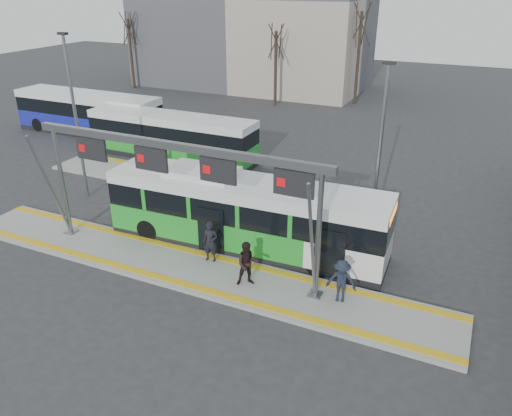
% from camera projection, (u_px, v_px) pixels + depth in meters
% --- Properties ---
extents(ground, '(120.00, 120.00, 0.00)m').
position_uv_depth(ground, '(186.00, 269.00, 20.66)').
color(ground, '#2D2D30').
rests_on(ground, ground).
extents(platform_main, '(22.00, 3.00, 0.15)m').
position_uv_depth(platform_main, '(186.00, 268.00, 20.63)').
color(platform_main, gray).
rests_on(platform_main, ground).
extents(platform_second, '(20.00, 3.00, 0.15)m').
position_uv_depth(platform_second, '(202.00, 185.00, 28.73)').
color(platform_second, gray).
rests_on(platform_second, ground).
extents(tactile_main, '(22.00, 2.65, 0.02)m').
position_uv_depth(tactile_main, '(186.00, 266.00, 20.59)').
color(tactile_main, gold).
rests_on(tactile_main, platform_main).
extents(tactile_second, '(20.00, 0.35, 0.02)m').
position_uv_depth(tactile_second, '(211.00, 177.00, 29.64)').
color(tactile_second, gold).
rests_on(tactile_second, platform_second).
extents(gantry, '(13.00, 1.68, 5.20)m').
position_uv_depth(gantry, '(176.00, 169.00, 19.18)').
color(gantry, slate).
rests_on(gantry, platform_main).
extents(hero_bus, '(12.53, 3.14, 3.42)m').
position_uv_depth(hero_bus, '(245.00, 215.00, 21.79)').
color(hero_bus, black).
rests_on(hero_bus, ground).
extents(bg_bus_green, '(11.60, 2.49, 2.90)m').
position_uv_depth(bg_bus_green, '(172.00, 137.00, 32.74)').
color(bg_bus_green, black).
rests_on(bg_bus_green, ground).
extents(bg_bus_blue, '(11.86, 2.68, 3.09)m').
position_uv_depth(bg_bus_blue, '(88.00, 114.00, 37.76)').
color(bg_bus_blue, black).
rests_on(bg_bus_blue, ground).
extents(passenger_a, '(0.71, 0.53, 1.77)m').
position_uv_depth(passenger_a, '(210.00, 242.00, 20.67)').
color(passenger_a, black).
rests_on(passenger_a, platform_main).
extents(passenger_b, '(1.11, 1.05, 1.81)m').
position_uv_depth(passenger_b, '(248.00, 264.00, 19.05)').
color(passenger_b, black).
rests_on(passenger_b, platform_main).
extents(passenger_c, '(1.19, 0.81, 1.70)m').
position_uv_depth(passenger_c, '(341.00, 281.00, 18.06)').
color(passenger_c, '#1C2232').
rests_on(passenger_c, platform_main).
extents(tree_left, '(1.40, 1.40, 7.48)m').
position_uv_depth(tree_left, '(276.00, 42.00, 44.33)').
color(tree_left, '#382B21').
rests_on(tree_left, ground).
extents(tree_mid, '(1.40, 1.40, 9.29)m').
position_uv_depth(tree_mid, '(361.00, 25.00, 44.40)').
color(tree_mid, '#382B21').
rests_on(tree_mid, ground).
extents(tree_far, '(1.40, 1.40, 8.00)m').
position_uv_depth(tree_far, '(129.00, 29.00, 51.42)').
color(tree_far, '#382B21').
rests_on(tree_far, ground).
extents(lamp_west, '(0.50, 0.25, 8.58)m').
position_uv_depth(lamp_west, '(75.00, 115.00, 25.62)').
color(lamp_west, slate).
rests_on(lamp_west, ground).
extents(lamp_east, '(0.50, 0.25, 8.00)m').
position_uv_depth(lamp_east, '(379.00, 153.00, 21.12)').
color(lamp_east, slate).
rests_on(lamp_east, ground).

